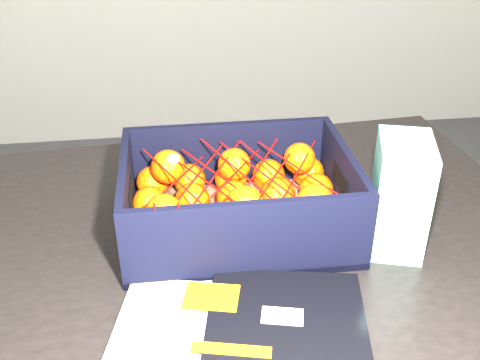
{
  "coord_description": "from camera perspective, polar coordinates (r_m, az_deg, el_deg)",
  "views": [
    {
      "loc": [
        -0.23,
        -1.0,
        1.3
      ],
      "look_at": [
        -0.13,
        -0.24,
        0.86
      ],
      "focal_mm": 42.4,
      "sensor_mm": 36.0,
      "label": 1
    }
  ],
  "objects": [
    {
      "name": "table",
      "position": [
        0.99,
        -3.94,
        -11.06
      ],
      "size": [
        1.26,
        0.89,
        0.75
      ],
      "color": "black",
      "rests_on": "ground"
    },
    {
      "name": "retail_carton",
      "position": [
        0.91,
        15.79,
        -1.45
      ],
      "size": [
        0.11,
        0.14,
        0.18
      ],
      "primitive_type": "cube",
      "rotation": [
        0.0,
        0.0,
        -0.29
      ],
      "color": "silver",
      "rests_on": "table"
    },
    {
      "name": "clementine_heap",
      "position": [
        0.94,
        -0.28,
        -2.12
      ],
      "size": [
        0.35,
        0.26,
        0.11
      ],
      "color": "#FA4F05",
      "rests_on": "produce_crate"
    },
    {
      "name": "magazine_stack",
      "position": [
        0.74,
        -0.44,
        -16.93
      ],
      "size": [
        0.39,
        0.35,
        0.02
      ],
      "color": "#B8B8B4",
      "rests_on": "table"
    },
    {
      "name": "produce_crate",
      "position": [
        0.94,
        -0.24,
        -2.59
      ],
      "size": [
        0.37,
        0.28,
        0.13
      ],
      "color": "brown",
      "rests_on": "table"
    },
    {
      "name": "mesh_net",
      "position": [
        0.9,
        -0.73,
        0.38
      ],
      "size": [
        0.3,
        0.25,
        0.09
      ],
      "color": "#BA0907",
      "rests_on": "clementine_heap"
    }
  ]
}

